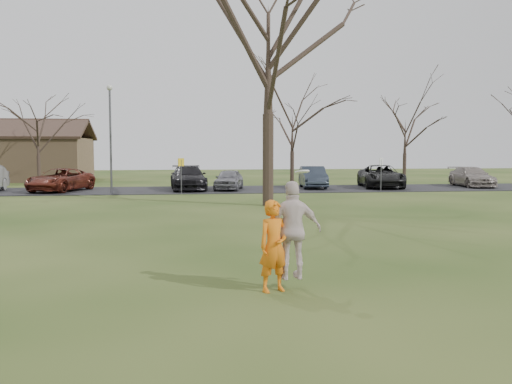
# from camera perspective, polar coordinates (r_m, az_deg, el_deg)

# --- Properties ---
(ground) EXTENTS (120.00, 120.00, 0.00)m
(ground) POSITION_cam_1_polar(r_m,az_deg,el_deg) (10.60, 2.85, -9.80)
(ground) COLOR #1E380F
(ground) RESTS_ON ground
(parking_strip) EXTENTS (62.00, 6.50, 0.04)m
(parking_strip) POSITION_cam_1_polar(r_m,az_deg,el_deg) (35.25, -4.44, 0.24)
(parking_strip) COLOR black
(parking_strip) RESTS_ON ground
(player_defender) EXTENTS (0.72, 0.59, 1.69)m
(player_defender) POSITION_cam_1_polar(r_m,az_deg,el_deg) (10.13, 1.88, -5.59)
(player_defender) COLOR orange
(player_defender) RESTS_ON ground
(car_2) EXTENTS (3.84, 5.49, 1.39)m
(car_2) POSITION_cam_1_polar(r_m,az_deg,el_deg) (35.67, -19.55, 1.20)
(car_2) COLOR maroon
(car_2) RESTS_ON parking_strip
(car_3) EXTENTS (2.40, 5.35, 1.52)m
(car_3) POSITION_cam_1_polar(r_m,az_deg,el_deg) (35.12, -7.02, 1.48)
(car_3) COLOR black
(car_3) RESTS_ON parking_strip
(car_4) EXTENTS (2.37, 4.08, 1.30)m
(car_4) POSITION_cam_1_polar(r_m,az_deg,el_deg) (34.86, -2.82, 1.31)
(car_4) COLOR slate
(car_4) RESTS_ON parking_strip
(car_5) EXTENTS (1.95, 4.46, 1.43)m
(car_5) POSITION_cam_1_polar(r_m,az_deg,el_deg) (36.62, 5.90, 1.54)
(car_5) COLOR #2B3340
(car_5) RESTS_ON parking_strip
(car_6) EXTENTS (3.37, 5.77, 1.51)m
(car_6) POSITION_cam_1_polar(r_m,az_deg,el_deg) (37.70, 12.78, 1.60)
(car_6) COLOR black
(car_6) RESTS_ON parking_strip
(car_7) EXTENTS (2.26, 4.77, 1.34)m
(car_7) POSITION_cam_1_polar(r_m,az_deg,el_deg) (40.54, 21.38, 1.48)
(car_7) COLOR gray
(car_7) RESTS_ON parking_strip
(catching_play) EXTENTS (1.10, 0.53, 2.05)m
(catching_play) POSITION_cam_1_polar(r_m,az_deg,el_deg) (10.27, 3.85, -3.94)
(catching_play) COLOR beige
(catching_play) RESTS_ON ground
(lamp_post) EXTENTS (0.34, 0.34, 6.27)m
(lamp_post) POSITION_cam_1_polar(r_m,az_deg,el_deg) (32.90, -14.81, 6.69)
(lamp_post) COLOR #47474C
(lamp_post) RESTS_ON ground
(sign_yellow) EXTENTS (0.35, 0.35, 2.08)m
(sign_yellow) POSITION_cam_1_polar(r_m,az_deg,el_deg) (32.13, -7.74, 2.36)
(sign_yellow) COLOR #47474C
(sign_yellow) RESTS_ON ground
(sign_white) EXTENTS (0.35, 0.35, 2.08)m
(sign_white) POSITION_cam_1_polar(r_m,az_deg,el_deg) (34.25, 12.79, 2.41)
(sign_white) COLOR #47474C
(sign_white) RESTS_ON ground
(big_tree) EXTENTS (9.00, 9.00, 14.00)m
(big_tree) POSITION_cam_1_polar(r_m,az_deg,el_deg) (25.78, 1.27, 14.27)
(big_tree) COLOR #352821
(big_tree) RESTS_ON ground
(small_tree_row) EXTENTS (55.00, 5.90, 8.50)m
(small_tree_row) POSITION_cam_1_polar(r_m,az_deg,el_deg) (40.67, 1.36, 6.28)
(small_tree_row) COLOR #352821
(small_tree_row) RESTS_ON ground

